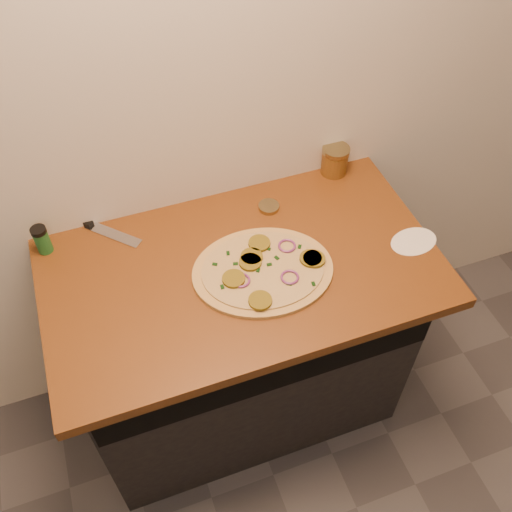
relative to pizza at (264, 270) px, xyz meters
name	(u,v)px	position (x,y,z in m)	size (l,w,h in m)	color
cabinet	(241,341)	(-0.05, 0.08, -0.48)	(1.10, 0.60, 0.86)	black
countertop	(242,270)	(-0.05, 0.05, -0.03)	(1.20, 0.70, 0.04)	brown
pizza	(264,270)	(0.00, 0.00, 0.00)	(0.47, 0.47, 0.03)	tan
chefs_knife	(94,226)	(-0.45, 0.36, -0.01)	(0.22, 0.23, 0.02)	#B7BAC1
mason_jar_lid	(269,207)	(0.11, 0.25, 0.00)	(0.07, 0.07, 0.01)	#8E7F52
salsa_jar	(335,160)	(0.39, 0.35, 0.04)	(0.10, 0.10, 0.10)	#9C0F10
spice_shaker	(42,240)	(-0.60, 0.31, 0.04)	(0.05, 0.05, 0.10)	#1D5D27
flour_spill	(414,241)	(0.49, -0.04, -0.01)	(0.16, 0.16, 0.00)	silver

